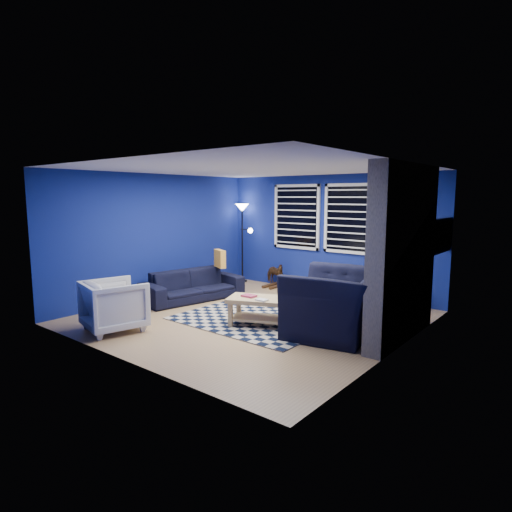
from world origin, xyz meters
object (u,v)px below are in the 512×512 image
(armchair_big, at_px, (336,303))
(coffee_table, at_px, (259,305))
(cabinet, at_px, (395,293))
(floor_lamp, at_px, (243,218))
(rocking_horse, at_px, (275,273))
(sofa, at_px, (193,285))
(tv, at_px, (441,236))
(armchair_bent, at_px, (114,305))

(armchair_big, height_order, coffee_table, armchair_big)
(cabinet, xyz_separation_m, floor_lamp, (-3.75, -0.00, 1.27))
(rocking_horse, bearing_deg, cabinet, -80.65)
(rocking_horse, xyz_separation_m, cabinet, (2.79, 0.02, -0.05))
(coffee_table, xyz_separation_m, floor_lamp, (-2.51, 2.54, 1.20))
(sofa, height_order, floor_lamp, floor_lamp)
(tv, distance_m, cabinet, 1.43)
(armchair_big, xyz_separation_m, armchair_bent, (-2.75, -1.97, -0.09))
(cabinet, bearing_deg, rocking_horse, 173.09)
(tv, height_order, floor_lamp, floor_lamp)
(tv, xyz_separation_m, floor_lamp, (-4.57, 0.25, 0.13))
(rocking_horse, relative_size, floor_lamp, 0.31)
(cabinet, distance_m, floor_lamp, 3.96)
(sofa, height_order, rocking_horse, sofa)
(sofa, height_order, armchair_big, armchair_big)
(floor_lamp, bearing_deg, armchair_big, -30.29)
(sofa, xyz_separation_m, floor_lamp, (-0.41, 2.01, 1.24))
(armchair_big, xyz_separation_m, rocking_horse, (-2.71, 2.13, -0.17))
(cabinet, bearing_deg, armchair_big, -99.28)
(rocking_horse, distance_m, floor_lamp, 1.55)
(armchair_bent, bearing_deg, tv, -119.10)
(sofa, relative_size, coffee_table, 1.83)
(armchair_big, distance_m, cabinet, 2.16)
(coffee_table, bearing_deg, armchair_big, 18.98)
(armchair_big, relative_size, rocking_horse, 2.56)
(armchair_bent, bearing_deg, armchair_big, -130.13)
(tv, distance_m, rocking_horse, 3.78)
(armchair_bent, bearing_deg, coffee_table, -121.08)
(armchair_bent, distance_m, floor_lamp, 4.37)
(rocking_horse, height_order, cabinet, cabinet)
(coffee_table, bearing_deg, sofa, 165.74)
(cabinet, bearing_deg, armchair_bent, -131.68)
(rocking_horse, xyz_separation_m, coffee_table, (1.56, -2.53, 0.02))
(tv, xyz_separation_m, armchair_bent, (-3.65, -3.87, -1.01))
(sofa, relative_size, rocking_horse, 3.50)
(tv, distance_m, armchair_bent, 5.41)
(rocking_horse, height_order, floor_lamp, floor_lamp)
(tv, xyz_separation_m, sofa, (-4.16, -1.76, -1.10))
(sofa, relative_size, cabinet, 3.09)
(rocking_horse, xyz_separation_m, floor_lamp, (-0.96, 0.01, 1.22))
(armchair_big, height_order, floor_lamp, floor_lamp)
(armchair_big, bearing_deg, coffee_table, -82.56)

